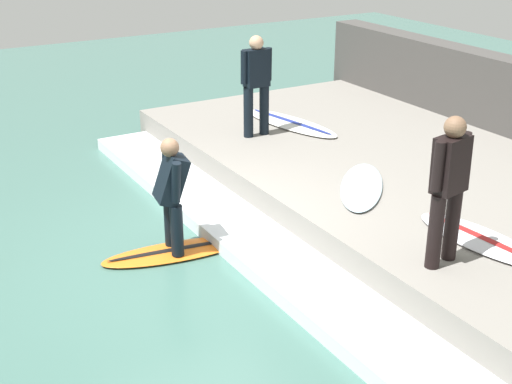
# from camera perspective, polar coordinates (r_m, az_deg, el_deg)

# --- Properties ---
(ground_plane) EXTENTS (28.00, 28.00, 0.00)m
(ground_plane) POSITION_cam_1_polar(r_m,az_deg,el_deg) (8.61, -4.34, -5.28)
(ground_plane) COLOR #426B60
(concrete_ledge) EXTENTS (4.40, 9.34, 0.50)m
(concrete_ledge) POSITION_cam_1_polar(r_m,az_deg,el_deg) (10.23, 12.39, 0.47)
(concrete_ledge) COLOR gray
(concrete_ledge) RESTS_ON ground_plane
(wave_foam_crest) EXTENTS (0.88, 8.87, 0.18)m
(wave_foam_crest) POSITION_cam_1_polar(r_m,az_deg,el_deg) (8.84, -0.54, -3.77)
(wave_foam_crest) COLOR silver
(wave_foam_crest) RESTS_ON ground_plane
(surfboard_riding) EXTENTS (1.85, 0.79, 0.07)m
(surfboard_riding) POSITION_cam_1_polar(r_m,az_deg,el_deg) (8.73, -6.51, -4.75)
(surfboard_riding) COLOR orange
(surfboard_riding) RESTS_ON ground_plane
(surfer_riding) EXTENTS (0.44, 0.60, 1.42)m
(surfer_riding) POSITION_cam_1_polar(r_m,az_deg,el_deg) (8.38, -6.76, 0.20)
(surfer_riding) COLOR black
(surfer_riding) RESTS_ON surfboard_riding
(surfer_waiting_near) EXTENTS (0.53, 0.29, 1.58)m
(surfer_waiting_near) POSITION_cam_1_polar(r_m,az_deg,el_deg) (7.31, 15.17, 0.69)
(surfer_waiting_near) COLOR black
(surfer_waiting_near) RESTS_ON concrete_ledge
(surfboard_waiting_near) EXTENTS (0.71, 1.68, 0.07)m
(surfboard_waiting_near) POSITION_cam_1_polar(r_m,az_deg,el_deg) (8.23, 17.49, -3.60)
(surfboard_waiting_near) COLOR silver
(surfboard_waiting_near) RESTS_ON concrete_ledge
(surfer_waiting_far) EXTENTS (0.53, 0.24, 1.57)m
(surfer_waiting_far) POSITION_cam_1_polar(r_m,az_deg,el_deg) (11.08, 0.03, 8.92)
(surfer_waiting_far) COLOR black
(surfer_waiting_far) RESTS_ON concrete_ledge
(surfboard_waiting_far) EXTENTS (0.95, 2.10, 0.07)m
(surfboard_waiting_far) POSITION_cam_1_polar(r_m,az_deg,el_deg) (11.85, 2.81, 5.54)
(surfboard_waiting_far) COLOR white
(surfboard_waiting_far) RESTS_ON concrete_ledge
(surfboard_spare) EXTENTS (1.52, 1.62, 0.06)m
(surfboard_spare) POSITION_cam_1_polar(r_m,az_deg,el_deg) (9.34, 8.45, 0.47)
(surfboard_spare) COLOR silver
(surfboard_spare) RESTS_ON concrete_ledge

